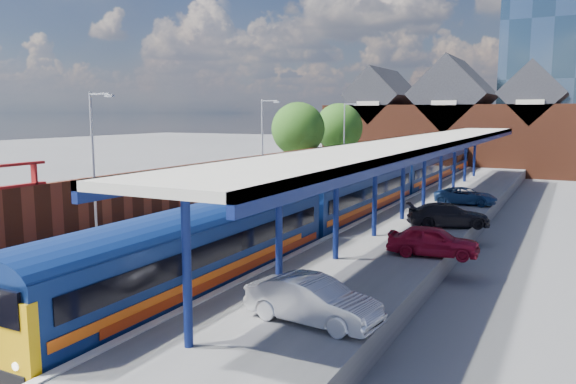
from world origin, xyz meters
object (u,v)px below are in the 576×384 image
lamp_post_c (264,142)px  parked_car_silver (313,300)px  parked_car_red (433,241)px  parked_car_dark (448,215)px  lamp_post_b (95,157)px  lamp_post_d (345,134)px  parked_car_blue (466,196)px  platform_sign (293,172)px  train (393,179)px

lamp_post_c → parked_car_silver: size_ratio=1.73×
parked_car_red → lamp_post_c: bearing=44.6°
parked_car_dark → lamp_post_b: bearing=103.4°
lamp_post_d → parked_car_blue: bearing=-43.4°
lamp_post_c → parked_car_silver: bearing=-57.2°
parked_car_silver → parked_car_blue: size_ratio=1.01×
platform_sign → parked_car_red: (13.50, -13.66, -1.04)m
lamp_post_d → parked_car_dark: (14.17, -21.05, -3.37)m
lamp_post_c → parked_car_dark: size_ratio=1.62×
train → lamp_post_b: lamp_post_b is taller
train → platform_sign: bearing=-150.1°
parked_car_dark → parked_car_silver: bearing=153.4°
lamp_post_d → platform_sign: size_ratio=2.80×
lamp_post_b → parked_car_silver: size_ratio=1.73×
train → parked_car_dark: size_ratio=15.27×
parked_car_silver → parked_car_blue: 24.08m
platform_sign → parked_car_red: platform_sign is taller
lamp_post_d → platform_sign: bearing=-84.4°
parked_car_blue → platform_sign: bearing=95.7°
lamp_post_b → lamp_post_c: bearing=90.0°
lamp_post_c → parked_car_blue: 14.42m
train → lamp_post_b: 23.28m
parked_car_silver → parked_car_dark: size_ratio=0.94×
lamp_post_c → parked_car_silver: lamp_post_c is taller
parked_car_blue → lamp_post_d: bearing=47.3°
parked_car_silver → parked_car_dark: 15.96m
lamp_post_b → lamp_post_c: (0.00, 16.00, 0.00)m
lamp_post_d → parked_car_silver: bearing=-69.9°
lamp_post_b → platform_sign: lamp_post_b is taller
parked_car_red → train: bearing=14.7°
lamp_post_c → platform_sign: lamp_post_c is taller
lamp_post_b → lamp_post_d: bearing=90.0°
train → lamp_post_b: (-7.86, -21.73, 2.87)m
train → platform_sign: platform_sign is taller
train → parked_car_silver: (5.68, -26.72, -0.46)m
parked_car_silver → lamp_post_d: bearing=26.8°
train → parked_car_dark: train is taller
train → parked_car_blue: train is taller
parked_car_silver → parked_car_blue: (0.13, 24.08, -0.11)m
train → parked_car_blue: size_ratio=16.43×
parked_car_silver → parked_car_dark: parked_car_silver is taller
lamp_post_d → parked_car_silver: size_ratio=1.73×
platform_sign → parked_car_silver: (12.17, -22.99, -1.02)m
parked_car_red → parked_car_dark: parked_car_red is taller
lamp_post_d → parked_car_silver: 39.53m
lamp_post_c → parked_car_blue: size_ratio=1.75×
platform_sign → parked_car_dark: bearing=-28.8°
parked_car_red → lamp_post_b: bearing=99.0°
train → parked_car_red: size_ratio=17.21×
parked_car_dark → parked_car_blue: (-0.50, 8.13, -0.07)m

